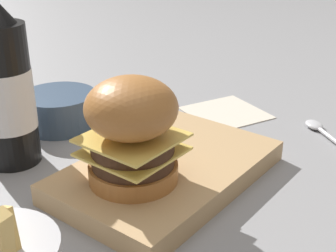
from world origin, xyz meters
TOP-DOWN VIEW (x-y plane):
  - ground_plane at (0.00, 0.00)m, footprint 6.00×6.00m
  - serving_board at (-0.01, -0.01)m, footprint 0.29×0.18m
  - burger at (-0.07, 0.00)m, footprint 0.11×0.11m
  - ketchup_bottle at (-0.10, 0.20)m, footprint 0.07×0.07m
  - side_bowl at (0.02, 0.24)m, footprint 0.12×0.12m
  - spoon at (0.25, -0.11)m, footprint 0.10×0.13m
  - ketchup_puddle at (0.19, 0.16)m, footprint 0.05×0.05m
  - parchment_square at (0.23, 0.05)m, footprint 0.16×0.16m

SIDE VIEW (x-z plane):
  - ground_plane at x=0.00m, z-range 0.00..0.00m
  - parchment_square at x=0.23m, z-range 0.00..0.00m
  - ketchup_puddle at x=0.19m, z-range 0.00..0.00m
  - spoon at x=0.25m, z-range 0.00..0.01m
  - serving_board at x=-0.01m, z-range 0.00..0.03m
  - side_bowl at x=0.02m, z-range 0.00..0.06m
  - burger at x=-0.07m, z-range 0.03..0.16m
  - ketchup_bottle at x=-0.10m, z-range -0.01..0.22m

